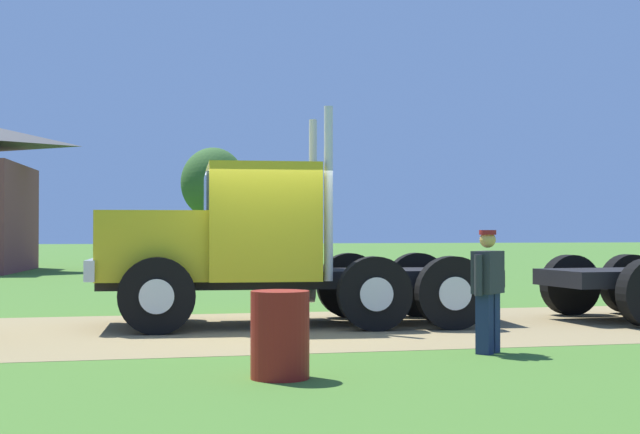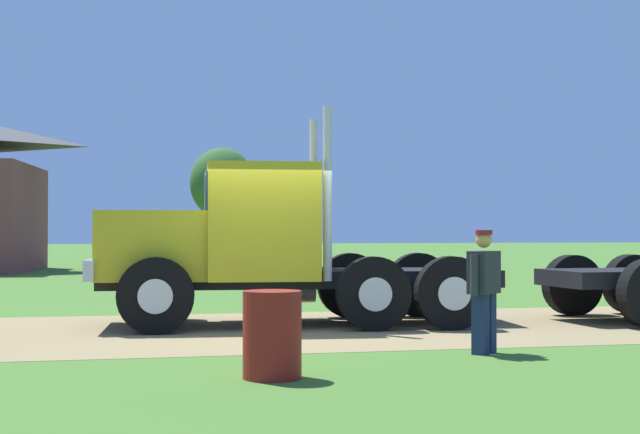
{
  "view_description": "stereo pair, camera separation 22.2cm",
  "coord_description": "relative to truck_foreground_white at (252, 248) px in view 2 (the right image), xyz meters",
  "views": [
    {
      "loc": [
        -2.39,
        -14.27,
        1.55
      ],
      "look_at": [
        1.04,
        0.81,
        1.79
      ],
      "focal_mm": 51.54,
      "sensor_mm": 36.0,
      "label": 1
    },
    {
      "loc": [
        -2.18,
        -14.32,
        1.55
      ],
      "look_at": [
        1.04,
        0.81,
        1.79
      ],
      "focal_mm": 51.54,
      "sensor_mm": 36.0,
      "label": 2
    }
  ],
  "objects": [
    {
      "name": "ground_plane",
      "position": [
        0.13,
        -0.72,
        -1.28
      ],
      "size": [
        200.0,
        200.0,
        0.0
      ],
      "primitive_type": "plane",
      "color": "#426D27"
    },
    {
      "name": "steel_barrel",
      "position": [
        -0.53,
        -5.46,
        -0.82
      ],
      "size": [
        0.62,
        0.62,
        0.92
      ],
      "primitive_type": "cylinder",
      "color": "maroon",
      "rests_on": "ground_plane"
    },
    {
      "name": "truck_foreground_white",
      "position": [
        0.0,
        0.0,
        0.0
      ],
      "size": [
        6.78,
        2.95,
        3.52
      ],
      "color": "black",
      "rests_on": "ground_plane"
    },
    {
      "name": "dirt_track",
      "position": [
        0.13,
        -0.72,
        -1.27
      ],
      "size": [
        120.0,
        5.83,
        0.01
      ],
      "primitive_type": "cube",
      "color": "olive",
      "rests_on": "ground_plane"
    },
    {
      "name": "tree_mid",
      "position": [
        2.86,
        32.58,
        2.74
      ],
      "size": [
        3.33,
        3.33,
        5.89
      ],
      "color": "#513823",
      "rests_on": "ground_plane"
    },
    {
      "name": "visitor_standing_near",
      "position": [
        2.4,
        -4.09,
        -0.43
      ],
      "size": [
        0.52,
        0.51,
        1.57
      ],
      "color": "#2D2D33",
      "rests_on": "ground_plane"
    }
  ]
}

